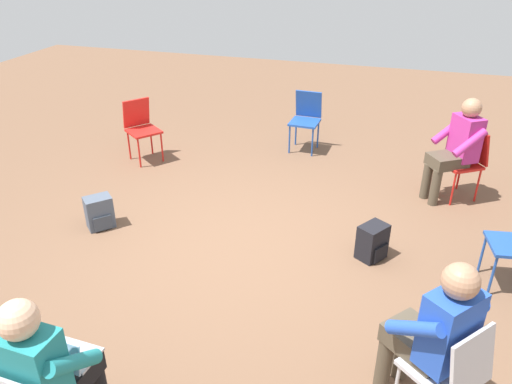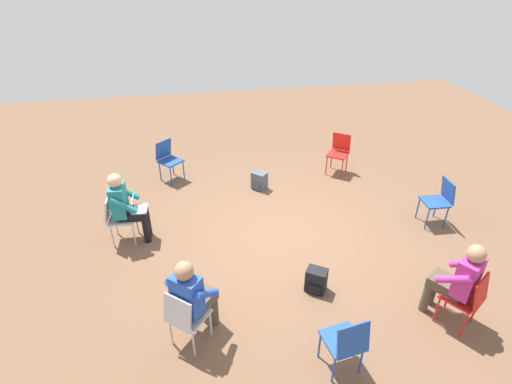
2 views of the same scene
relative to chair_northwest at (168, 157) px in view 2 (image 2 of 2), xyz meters
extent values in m
plane|color=brown|center=(1.80, -2.30, -0.50)|extent=(16.31, 16.31, 0.00)
cube|color=#1E4799|center=(0.05, -0.06, -0.06)|extent=(0.56, 0.56, 0.03)
cylinder|color=#1E4799|center=(0.29, -0.07, -0.29)|extent=(0.02, 0.02, 0.42)
cylinder|color=#1E4799|center=(0.03, -0.30, -0.29)|extent=(0.02, 0.02, 0.42)
cylinder|color=#1E4799|center=(0.07, 0.18, -0.29)|extent=(0.02, 0.02, 0.42)
cylinder|color=#1E4799|center=(-0.19, -0.04, -0.29)|extent=(0.02, 0.02, 0.42)
cube|color=#1E4799|center=(-0.08, 0.09, 0.15)|extent=(0.35, 0.32, 0.40)
cube|color=#B7B7BC|center=(0.29, -4.16, -0.06)|extent=(0.56, 0.56, 0.03)
cylinder|color=#B7B7BC|center=(0.27, -3.92, -0.29)|extent=(0.02, 0.02, 0.42)
cylinder|color=#B7B7BC|center=(0.53, -4.14, -0.29)|extent=(0.02, 0.02, 0.42)
cylinder|color=#B7B7BC|center=(0.05, -4.18, -0.29)|extent=(0.02, 0.02, 0.42)
cylinder|color=#B7B7BC|center=(0.31, -4.40, -0.29)|extent=(0.02, 0.02, 0.42)
cube|color=#B7B7BC|center=(0.16, -4.31, 0.15)|extent=(0.35, 0.32, 0.40)
cube|color=#1E4799|center=(4.51, -2.40, -0.06)|extent=(0.42, 0.42, 0.03)
cylinder|color=#1E4799|center=(4.33, -2.56, -0.29)|extent=(0.02, 0.02, 0.42)
cylinder|color=#1E4799|center=(4.35, -2.22, -0.29)|extent=(0.02, 0.02, 0.42)
cylinder|color=#1E4799|center=(4.67, -2.58, -0.29)|extent=(0.02, 0.02, 0.42)
cylinder|color=#1E4799|center=(4.69, -2.24, -0.29)|extent=(0.02, 0.02, 0.42)
cube|color=#1E4799|center=(4.70, -2.41, 0.15)|extent=(0.11, 0.38, 0.40)
cube|color=red|center=(3.51, -0.35, -0.06)|extent=(0.56, 0.56, 0.03)
cylinder|color=red|center=(3.55, -0.59, -0.29)|extent=(0.02, 0.02, 0.42)
cylinder|color=red|center=(3.28, -0.39, -0.29)|extent=(0.02, 0.02, 0.42)
cylinder|color=red|center=(3.75, -0.32, -0.29)|extent=(0.02, 0.02, 0.42)
cylinder|color=red|center=(3.48, -0.12, -0.29)|extent=(0.02, 0.02, 0.42)
cube|color=red|center=(3.63, -0.20, 0.15)|extent=(0.36, 0.30, 0.40)
cube|color=red|center=(3.62, -4.46, -0.06)|extent=(0.55, 0.55, 0.03)
cylinder|color=red|center=(3.38, -4.42, -0.29)|extent=(0.02, 0.02, 0.42)
cylinder|color=red|center=(3.67, -4.23, -0.29)|extent=(0.02, 0.02, 0.42)
cylinder|color=red|center=(3.57, -4.70, -0.29)|extent=(0.02, 0.02, 0.42)
cylinder|color=red|center=(3.85, -4.51, -0.29)|extent=(0.02, 0.02, 0.42)
cube|color=red|center=(3.72, -4.62, 0.15)|extent=(0.37, 0.29, 0.40)
cube|color=#1E4799|center=(1.94, -4.81, -0.06)|extent=(0.46, 0.46, 0.03)
cylinder|color=#1E4799|center=(1.75, -4.67, -0.29)|extent=(0.02, 0.02, 0.42)
cylinder|color=#1E4799|center=(2.08, -4.62, -0.29)|extent=(0.02, 0.02, 0.42)
cylinder|color=#1E4799|center=(1.80, -5.01, -0.29)|extent=(0.02, 0.02, 0.42)
cylinder|color=#1E4799|center=(2.13, -4.95, -0.29)|extent=(0.02, 0.02, 0.42)
cube|color=#1E4799|center=(1.97, -5.00, 0.15)|extent=(0.39, 0.15, 0.40)
cube|color=#B7B7BC|center=(-0.71, -1.97, -0.06)|extent=(0.42, 0.42, 0.03)
cylinder|color=#B7B7BC|center=(-0.53, -1.81, -0.29)|extent=(0.02, 0.02, 0.42)
cylinder|color=#B7B7BC|center=(-0.54, -2.15, -0.29)|extent=(0.02, 0.02, 0.42)
cylinder|color=#B7B7BC|center=(-0.87, -1.79, -0.29)|extent=(0.02, 0.02, 0.42)
cylinder|color=#B7B7BC|center=(-0.88, -2.13, -0.29)|extent=(0.02, 0.02, 0.42)
cube|color=#B7B7BC|center=(-0.90, -1.96, 0.15)|extent=(0.11, 0.38, 0.40)
cylinder|color=black|center=(-0.35, -1.90, -0.27)|extent=(0.11, 0.11, 0.45)
cylinder|color=black|center=(-0.35, -2.08, -0.27)|extent=(0.11, 0.11, 0.45)
cube|color=black|center=(-0.52, -1.98, 0.01)|extent=(0.43, 0.32, 0.14)
cube|color=teal|center=(-0.71, -1.97, 0.27)|extent=(0.24, 0.35, 0.52)
sphere|color=#DBAD89|center=(-0.71, -1.97, 0.63)|extent=(0.22, 0.22, 0.22)
cylinder|color=teal|center=(-0.60, -1.77, 0.30)|extent=(0.40, 0.11, 0.31)
cylinder|color=teal|center=(-0.62, -2.17, 0.30)|extent=(0.40, 0.11, 0.31)
cube|color=#9EA0A5|center=(-0.41, -1.98, 0.09)|extent=(0.23, 0.31, 0.02)
cube|color=#B2D1F2|center=(-0.52, -1.98, 0.20)|extent=(0.07, 0.30, 0.20)
cylinder|color=#4C4233|center=(3.35, -4.22, -0.27)|extent=(0.11, 0.11, 0.45)
cylinder|color=#4C4233|center=(3.50, -4.12, -0.27)|extent=(0.11, 0.11, 0.45)
cube|color=#4C4233|center=(3.51, -4.31, 0.01)|extent=(0.48, 0.52, 0.14)
cube|color=#B22D84|center=(3.62, -4.46, 0.27)|extent=(0.40, 0.37, 0.52)
sphere|color=#A87A5B|center=(3.62, -4.46, 0.63)|extent=(0.22, 0.22, 0.22)
cylinder|color=#B22D84|center=(3.40, -4.49, 0.30)|extent=(0.29, 0.38, 0.31)
cylinder|color=#B22D84|center=(3.73, -4.27, 0.30)|extent=(0.29, 0.38, 0.31)
cylinder|color=#4C4233|center=(0.45, -3.83, -0.27)|extent=(0.11, 0.11, 0.45)
cylinder|color=#4C4233|center=(0.59, -3.95, -0.27)|extent=(0.11, 0.11, 0.45)
cube|color=#4C4233|center=(0.41, -4.02, 0.01)|extent=(0.50, 0.51, 0.14)
cube|color=blue|center=(0.29, -4.16, 0.27)|extent=(0.40, 0.39, 0.52)
sphere|color=#A87A5B|center=(0.29, -4.16, 0.63)|extent=(0.22, 0.22, 0.22)
cylinder|color=blue|center=(0.20, -3.96, 0.30)|extent=(0.32, 0.36, 0.31)
cylinder|color=blue|center=(0.50, -4.22, 0.30)|extent=(0.32, 0.36, 0.31)
cube|color=#475160|center=(1.77, -0.72, -0.32)|extent=(0.34, 0.34, 0.36)
cube|color=#39414D|center=(1.77, -0.72, -0.40)|extent=(0.31, 0.32, 0.16)
cube|color=black|center=(2.04, -3.61, -0.32)|extent=(0.34, 0.32, 0.36)
cube|color=black|center=(2.04, -3.61, -0.40)|extent=(0.30, 0.32, 0.16)
camera|label=1|loc=(-2.22, -3.70, 2.41)|focal=35.00mm
camera|label=2|loc=(0.49, -7.52, 3.64)|focal=28.00mm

